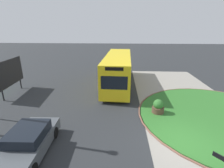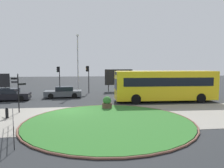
{
  "view_description": "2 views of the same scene",
  "coord_description": "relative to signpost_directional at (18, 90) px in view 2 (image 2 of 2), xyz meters",
  "views": [
    {
      "loc": [
        -7.91,
        3.45,
        6.1
      ],
      "look_at": [
        4.28,
        4.14,
        1.95
      ],
      "focal_mm": 26.86,
      "sensor_mm": 36.0,
      "label": 1
    },
    {
      "loc": [
        1.55,
        -17.24,
        3.79
      ],
      "look_at": [
        4.2,
        3.65,
        1.96
      ],
      "focal_mm": 32.93,
      "sensor_mm": 36.0,
      "label": 2
    }
  ],
  "objects": [
    {
      "name": "lamppost_tall",
      "position": [
        4.35,
        12.38,
        2.57
      ],
      "size": [
        0.32,
        0.32,
        8.24
      ],
      "color": "#B7B7BC",
      "rests_on": "ground"
    },
    {
      "name": "planter_near_signpost",
      "position": [
        7.31,
        0.58,
        -1.33
      ],
      "size": [
        0.87,
        0.87,
        1.13
      ],
      "color": "brown",
      "rests_on": "ground"
    },
    {
      "name": "grass_island",
      "position": [
        6.98,
        -3.73,
        -1.79
      ],
      "size": [
        11.18,
        11.18,
        0.1
      ],
      "primitive_type": "cylinder",
      "color": "#2D6B28",
      "rests_on": "ground"
    },
    {
      "name": "signpost_directional",
      "position": [
        0.0,
        0.0,
        0.0
      ],
      "size": [
        1.06,
        0.91,
        3.2
      ],
      "color": "black",
      "rests_on": "ground"
    },
    {
      "name": "bollard_foreground",
      "position": [
        -0.24,
        -1.86,
        -1.43
      ],
      "size": [
        0.21,
        0.21,
        0.8
      ],
      "color": "black",
      "rests_on": "ground"
    },
    {
      "name": "traffic_light_near",
      "position": [
        5.73,
        11.87,
        0.96
      ],
      "size": [
        0.48,
        0.32,
        3.83
      ],
      "rotation": [
        0.0,
        0.0,
        3.42
      ],
      "color": "black",
      "rests_on": "ground"
    },
    {
      "name": "ground",
      "position": [
        3.94,
        -0.12,
        -1.84
      ],
      "size": [
        120.0,
        120.0,
        0.0
      ],
      "primitive_type": "plane",
      "color": "#282B2D"
    },
    {
      "name": "traffic_light_far",
      "position": [
        1.68,
        12.07,
        0.9
      ],
      "size": [
        0.48,
        0.32,
        3.74
      ],
      "rotation": [
        0.0,
        0.0,
        2.85
      ],
      "color": "black",
      "rests_on": "ground"
    },
    {
      "name": "grass_kerb_ring",
      "position": [
        6.98,
        -3.73,
        -1.79
      ],
      "size": [
        11.49,
        11.49,
        0.11
      ],
      "primitive_type": "torus",
      "color": "brown",
      "rests_on": "ground"
    },
    {
      "name": "sidewalk_paving",
      "position": [
        3.94,
        -2.19,
        -1.83
      ],
      "size": [
        32.0,
        7.85,
        0.02
      ],
      "primitive_type": "cube",
      "color": "gray",
      "rests_on": "ground"
    },
    {
      "name": "billboard_right",
      "position": [
        10.45,
        13.66,
        0.24
      ],
      "size": [
        4.33,
        0.53,
        3.32
      ],
      "rotation": [
        0.0,
        0.0,
        0.09
      ],
      "color": "black",
      "rests_on": "ground"
    },
    {
      "name": "bus_yellow",
      "position": [
        13.89,
        3.69,
        -0.08
      ],
      "size": [
        10.75,
        2.97,
        3.28
      ],
      "rotation": [
        0.0,
        0.0,
        3.11
      ],
      "color": "yellow",
      "rests_on": "ground"
    },
    {
      "name": "car_near_lane",
      "position": [
        -2.84,
        6.35,
        -1.21
      ],
      "size": [
        4.11,
        1.96,
        1.35
      ],
      "rotation": [
        0.0,
        0.0,
        0.05
      ],
      "color": "black",
      "rests_on": "ground"
    },
    {
      "name": "car_far_lane",
      "position": [
        2.76,
        7.92,
        -1.22
      ],
      "size": [
        4.43,
        2.0,
        1.34
      ],
      "rotation": [
        0.0,
        0.0,
        3.17
      ],
      "color": "#474C51",
      "rests_on": "ground"
    },
    {
      "name": "railing_grass_edge",
      "position": [
        1.46,
        -5.64,
        -1.14
      ],
      "size": [
        1.59,
        4.53,
        1.09
      ],
      "rotation": [
        0.0,
        0.0,
        5.04
      ],
      "color": "black",
      "rests_on": "ground"
    }
  ]
}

